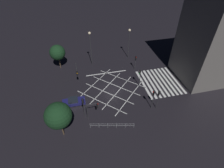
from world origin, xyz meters
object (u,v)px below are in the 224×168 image
Objects in this scene: traffic_light_se_main at (136,60)px; traffic_light_median_south at (140,75)px; street_lamp_west at (129,36)px; street_tree_near at (58,116)px; street_lamp_east at (90,40)px; traffic_light_nw_cross at (93,108)px; waiting_car at (74,102)px; traffic_light_nw_main at (83,104)px; traffic_light_sw_cross at (153,96)px; traffic_light_ne_main at (77,71)px; traffic_light_sw_main at (158,96)px; street_tree_far at (57,53)px.

traffic_light_se_main is 0.87× the size of traffic_light_median_south.
street_lamp_west is 25.82m from street_tree_near.
street_lamp_east is at bearing -114.03° from traffic_light_se_main.
traffic_light_nw_cross is 5.62m from waiting_car.
traffic_light_se_main is 0.80× the size of traffic_light_nw_main.
street_lamp_east reaches higher than waiting_car.
traffic_light_sw_cross is 16.17m from traffic_light_ne_main.
traffic_light_nw_cross is at bearing 89.36° from traffic_light_sw_main.
traffic_light_sw_cross is 15.77m from street_tree_near.
waiting_car is (-13.45, 14.61, -5.30)m from street_lamp_west.
traffic_light_nw_cross is at bearing 9.47° from traffic_light_ne_main.
traffic_light_nw_cross is 0.90× the size of traffic_light_median_south.
traffic_light_sw_main is at bearing 179.48° from street_lamp_west.
street_lamp_east is (5.86, -3.81, 3.59)m from traffic_light_ne_main.
traffic_light_sw_main is 23.82m from street_tree_far.
traffic_light_se_main is at bearing 28.77° from waiting_car.
street_tree_far is (16.77, 5.42, 1.43)m from traffic_light_nw_cross.
street_tree_near is at bearing 96.70° from traffic_light_sw_main.
traffic_light_nw_cross is (0.01, 10.42, -0.34)m from traffic_light_sw_cross.
street_tree_far is at bearing -46.66° from traffic_light_sw_cross.
traffic_light_nw_cross is at bearing 146.91° from street_lamp_west.
traffic_light_nw_cross is 0.88× the size of waiting_car.
street_lamp_east is at bearing 146.98° from traffic_light_ne_main.
traffic_light_nw_cross is 0.44× the size of street_lamp_east.
street_tree_far is at bearing 92.95° from street_lamp_west.
street_lamp_west is (7.03, -13.27, 3.10)m from traffic_light_ne_main.
traffic_light_sw_cross is 12.31m from traffic_light_se_main.
traffic_light_se_main is 17.43m from traffic_light_nw_main.
street_tree_near is (-1.93, 16.48, 1.64)m from traffic_light_sw_main.
traffic_light_median_south reaches higher than traffic_light_se_main.
street_lamp_east reaches higher than traffic_light_median_south.
street_tree_far is at bearing -104.99° from traffic_light_se_main.
street_lamp_west is (17.00, -12.97, 2.74)m from traffic_light_nw_main.
traffic_light_nw_main reaches higher than traffic_light_ne_main.
street_lamp_west is at bearing -93.48° from traffic_light_sw_cross.
street_tree_far is at bearing -33.53° from traffic_light_median_south.
traffic_light_se_main is 6.04m from traffic_light_median_south.
traffic_light_median_south reaches higher than waiting_car.
traffic_light_se_main is 22.05m from street_tree_near.
street_tree_far is at bearing 13.73° from traffic_light_nw_main.
traffic_light_sw_main is 0.70× the size of street_tree_far.
traffic_light_nw_main is (-11.59, 13.01, 0.62)m from traffic_light_se_main.
street_lamp_east reaches higher than street_lamp_west.
traffic_light_se_main is 0.84× the size of waiting_car.
traffic_light_nw_main is at bearing 25.71° from traffic_light_median_south.
street_lamp_east is 9.54m from street_lamp_west.
street_lamp_west is at bearing 56.91° from traffic_light_nw_cross.
waiting_car is (-12.27, 5.15, -5.78)m from street_lamp_east.
waiting_car is (4.32, 14.45, -2.31)m from traffic_light_sw_main.
street_tree_near is (-18.53, 7.18, -1.83)m from street_lamp_east.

